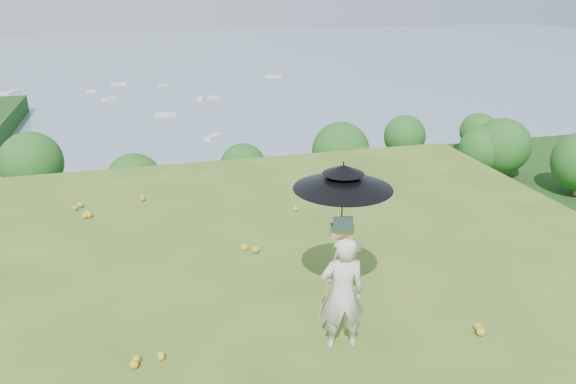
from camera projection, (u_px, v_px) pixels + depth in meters
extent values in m
plane|color=#42651C|center=(261.00, 299.00, 8.41)|extent=(14.00, 14.00, 0.00)
cube|color=#17390F|center=(183.00, 378.00, 50.33)|extent=(140.00, 56.00, 22.00)
cube|color=#6B6155|center=(164.00, 252.00, 88.94)|extent=(170.00, 28.00, 8.00)
plane|color=slate|center=(141.00, 76.00, 237.23)|extent=(700.00, 700.00, 0.00)
imported|color=beige|center=(342.00, 293.00, 7.05)|extent=(0.62, 0.44, 1.58)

